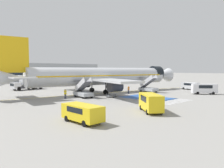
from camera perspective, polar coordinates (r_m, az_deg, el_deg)
The scene contains 22 objects.
ground_plane at distance 51.92m, azimuth -3.00°, elevation -2.34°, with size 600.00×600.00×0.00m, color gray.
apron_leadline_yellow at distance 52.01m, azimuth -1.95°, elevation -2.32°, with size 0.20×79.84×0.01m, color gold.
apron_stand_patch_blue at distance 43.58m, azimuth 9.18°, elevation -3.56°, with size 6.50×9.91×0.01m, color #2856A8.
apron_walkway_bar_0 at distance 36.74m, azimuth 12.80°, elevation -4.98°, with size 0.44×3.60×0.01m, color silver.
apron_walkway_bar_1 at distance 37.73m, azimuth 13.80°, elevation -4.76°, with size 0.44×3.60×0.01m, color silver.
apron_walkway_bar_2 at distance 38.75m, azimuth 14.75°, elevation -4.55°, with size 0.44×3.60×0.01m, color silver.
apron_walkway_bar_3 at distance 39.77m, azimuth 15.65°, elevation -4.36°, with size 0.44×3.60×0.01m, color silver.
apron_walkway_bar_4 at distance 40.80m, azimuth 16.51°, elevation -4.17°, with size 0.44×3.60×0.01m, color silver.
apron_walkway_bar_5 at distance 41.84m, azimuth 17.32°, elevation -3.99°, with size 0.44×3.60×0.01m, color silver.
apron_walkway_bar_6 at distance 42.89m, azimuth 18.09°, elevation -3.82°, with size 0.44×3.60×0.01m, color silver.
airliner at distance 51.42m, azimuth -2.52°, elevation 2.02°, with size 46.37×31.36×11.59m.
boarding_stairs_forward at distance 54.48m, azimuth 9.44°, elevation -1.01°, with size 2.94×5.47×4.30m.
boarding_stairs_aft at distance 43.95m, azimuth -7.57°, elevation -2.17°, with size 2.94×5.47×4.08m.
fuel_tanker at distance 64.46m, azimuth -21.07°, elevation 0.05°, with size 9.27×3.60×3.23m.
service_van_0 at distance 29.03m, azimuth 10.06°, elevation -4.48°, with size 4.78×5.35×2.35m.
service_van_1 at distance 63.96m, azimuth 19.74°, elevation -0.32°, with size 2.82×4.92×1.99m.
service_van_2 at distance 23.20m, azimuth -7.73°, elevation -7.18°, with size 2.11×4.98×1.88m.
service_van_3 at distance 53.25m, azimuth 22.95°, elevation -1.01°, with size 4.93×5.16×2.29m.
baggage_cart at distance 44.17m, azimuth -0.13°, elevation -3.08°, with size 3.00×2.65×0.87m.
ground_crew_0 at distance 41.91m, azimuth -12.10°, elevation -2.40°, with size 0.46×0.47×1.86m.
ground_crew_1 at distance 50.08m, azimuth 4.34°, elevation -1.36°, with size 0.47×0.47×1.82m.
terminal_building at distance 107.81m, azimuth -22.18°, elevation 2.82°, with size 78.77×12.10×8.43m.
Camera 1 is at (-33.84, -38.99, 5.56)m, focal length 35.00 mm.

